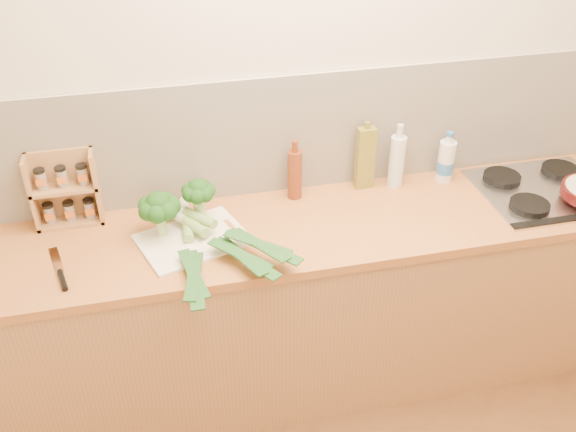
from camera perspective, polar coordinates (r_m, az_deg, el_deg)
name	(u,v)px	position (r m, az deg, el deg)	size (l,w,h in m)	color
room_shell	(310,133)	(2.80, 1.99, 7.42)	(3.50, 3.50, 3.50)	beige
counter	(323,301)	(2.98, 3.14, -7.56)	(3.20, 0.62, 0.90)	#A57444
gas_hob	(546,190)	(3.10, 21.93, 2.19)	(0.58, 0.50, 0.04)	silver
chopping_board	(193,240)	(2.60, -8.43, -2.08)	(0.41, 0.30, 0.01)	white
broccoli_left	(159,207)	(2.57, -11.40, 0.79)	(0.17, 0.17, 0.20)	#A7C874
broccoli_right	(198,193)	(2.62, -7.97, 2.07)	(0.14, 0.14, 0.20)	#A7C874
leek_front	(189,237)	(2.57, -8.82, -1.90)	(0.10, 0.71, 0.04)	white
leek_mid	(208,235)	(2.54, -7.09, -1.68)	(0.38, 0.56, 0.04)	white
leek_back	(213,224)	(2.57, -6.66, -0.71)	(0.49, 0.55, 0.04)	white
chefs_knife	(61,275)	(2.54, -19.53, -4.97)	(0.09, 0.29, 0.02)	silver
spice_rack	(66,192)	(2.77, -19.13, 2.00)	(0.27, 0.11, 0.32)	#B4784D
oil_tin	(365,158)	(2.88, 6.87, 5.18)	(0.08, 0.05, 0.32)	olive
glass_bottle	(397,160)	(2.92, 9.65, 4.90)	(0.07, 0.07, 0.30)	silver
amber_bottle	(295,174)	(2.79, 0.61, 3.78)	(0.06, 0.06, 0.28)	maroon
water_bottle	(446,162)	(3.02, 13.84, 4.68)	(0.08, 0.08, 0.22)	silver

